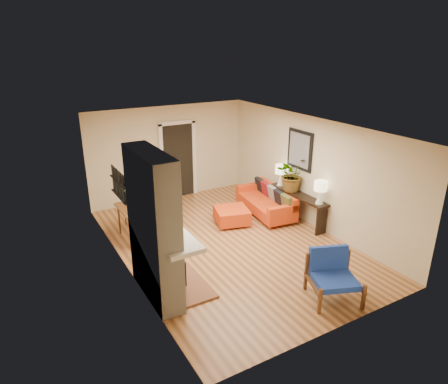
{
  "coord_description": "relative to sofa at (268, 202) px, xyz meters",
  "views": [
    {
      "loc": [
        -4.01,
        -6.76,
        4.18
      ],
      "look_at": [
        0.0,
        0.2,
        1.15
      ],
      "focal_mm": 32.0,
      "sensor_mm": 36.0,
      "label": 1
    }
  ],
  "objects": [
    {
      "name": "sofa",
      "position": [
        0.0,
        0.0,
        0.0
      ],
      "size": [
        1.03,
        1.96,
        0.74
      ],
      "color": "silver",
      "rests_on": "ground"
    },
    {
      "name": "houseplant",
      "position": [
        0.34,
        -0.47,
        0.83
      ],
      "size": [
        0.94,
        0.88,
        0.86
      ],
      "primitive_type": "imported",
      "rotation": [
        0.0,
        0.0,
        0.32
      ],
      "color": "#1E5919",
      "rests_on": "console_table"
    },
    {
      "name": "fireplace",
      "position": [
        -3.72,
        -1.92,
        0.92
      ],
      "size": [
        1.09,
        1.68,
        2.6
      ],
      "color": "white",
      "rests_on": "ground"
    },
    {
      "name": "ottoman",
      "position": [
        -1.13,
        -0.07,
        -0.1
      ],
      "size": [
        0.95,
        0.95,
        0.39
      ],
      "color": "silver",
      "rests_on": "ground"
    },
    {
      "name": "dining_table",
      "position": [
        -3.3,
        0.35,
        0.27
      ],
      "size": [
        0.71,
        1.7,
        0.91
      ],
      "color": "brown",
      "rests_on": "ground"
    },
    {
      "name": "lamp_near",
      "position": [
        0.35,
        -1.48,
        0.74
      ],
      "size": [
        0.3,
        0.3,
        0.54
      ],
      "color": "white",
      "rests_on": "console_table"
    },
    {
      "name": "room_shell",
      "position": [
        -1.12,
        1.72,
        0.92
      ],
      "size": [
        6.5,
        6.5,
        6.5
      ],
      "color": "#C4844B",
      "rests_on": "ground"
    },
    {
      "name": "console_table",
      "position": [
        0.35,
        -0.75,
        0.25
      ],
      "size": [
        0.34,
        1.85,
        0.72
      ],
      "color": "black",
      "rests_on": "ground"
    },
    {
      "name": "blue_chair",
      "position": [
        -1.15,
        -3.46,
        0.13
      ],
      "size": [
        1.04,
        1.03,
        0.85
      ],
      "color": "brown",
      "rests_on": "ground"
    },
    {
      "name": "lamp_far",
      "position": [
        0.35,
        -0.03,
        0.74
      ],
      "size": [
        0.3,
        0.3,
        0.54
      ],
      "color": "white",
      "rests_on": "console_table"
    }
  ]
}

